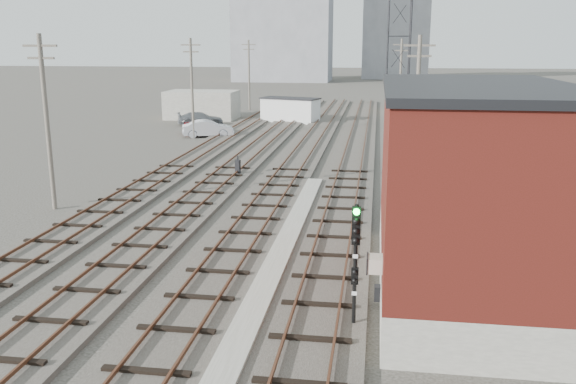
% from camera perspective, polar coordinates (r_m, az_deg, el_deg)
% --- Properties ---
extents(ground, '(320.00, 320.00, 0.00)m').
position_cam_1_polar(ground, '(69.59, 4.85, 6.64)').
color(ground, '#282621').
rests_on(ground, ground).
extents(track_right, '(3.20, 90.00, 0.39)m').
position_cam_1_polar(track_right, '(48.70, 6.23, 3.70)').
color(track_right, '#332D28').
rests_on(track_right, ground).
extents(track_mid_right, '(3.20, 90.00, 0.39)m').
position_cam_1_polar(track_mid_right, '(49.00, 1.54, 3.84)').
color(track_mid_right, '#332D28').
rests_on(track_mid_right, ground).
extents(track_mid_left, '(3.20, 90.00, 0.39)m').
position_cam_1_polar(track_mid_left, '(49.63, -3.06, 3.95)').
color(track_mid_left, '#332D28').
rests_on(track_mid_left, ground).
extents(track_left, '(3.20, 90.00, 0.39)m').
position_cam_1_polar(track_left, '(50.56, -7.52, 4.03)').
color(track_left, '#332D28').
rests_on(track_left, ground).
extents(platform_curb, '(0.90, 28.00, 0.26)m').
position_cam_1_polar(platform_curb, '(24.69, -0.78, -6.09)').
color(platform_curb, gray).
rests_on(platform_curb, ground).
extents(brick_building, '(6.54, 12.20, 7.22)m').
position_cam_1_polar(brick_building, '(21.75, 16.84, 0.19)').
color(brick_building, gray).
rests_on(brick_building, ground).
extents(lattice_tower, '(1.60, 1.60, 15.00)m').
position_cam_1_polar(lattice_tower, '(43.97, 10.27, 12.19)').
color(lattice_tower, black).
rests_on(lattice_tower, ground).
extents(utility_pole_left_a, '(1.80, 0.24, 9.00)m').
position_cam_1_polar(utility_pole_left_a, '(33.62, -21.65, 6.43)').
color(utility_pole_left_a, '#595147').
rests_on(utility_pole_left_a, ground).
extents(utility_pole_left_b, '(1.80, 0.24, 9.00)m').
position_cam_1_polar(utility_pole_left_b, '(56.59, -8.98, 9.79)').
color(utility_pole_left_b, '#595147').
rests_on(utility_pole_left_b, ground).
extents(utility_pole_left_c, '(1.80, 0.24, 9.00)m').
position_cam_1_polar(utility_pole_left_c, '(80.77, -3.67, 11.05)').
color(utility_pole_left_c, '#595147').
rests_on(utility_pole_left_c, ground).
extents(utility_pole_right_a, '(1.80, 0.24, 9.00)m').
position_cam_1_polar(utility_pole_right_a, '(37.20, 11.95, 7.71)').
color(utility_pole_right_a, '#595147').
rests_on(utility_pole_right_a, ground).
extents(utility_pole_right_b, '(1.80, 0.24, 9.00)m').
position_cam_1_polar(utility_pole_right_b, '(67.08, 10.46, 10.32)').
color(utility_pole_right_b, '#595147').
rests_on(utility_pole_right_b, ground).
extents(apartment_left, '(22.00, 14.00, 30.00)m').
position_cam_1_polar(apartment_left, '(145.79, -0.44, 16.25)').
color(apartment_left, gray).
rests_on(apartment_left, ground).
extents(apartment_right, '(16.00, 12.00, 26.00)m').
position_cam_1_polar(apartment_right, '(159.05, 10.06, 15.12)').
color(apartment_right, gray).
rests_on(apartment_right, ground).
extents(shed_left, '(8.00, 5.00, 3.20)m').
position_cam_1_polar(shed_left, '(72.17, -8.03, 8.08)').
color(shed_left, gray).
rests_on(shed_left, ground).
extents(shed_right, '(6.00, 6.00, 4.00)m').
position_cam_1_polar(shed_right, '(79.35, 11.92, 8.71)').
color(shed_right, gray).
rests_on(shed_right, ground).
extents(signal_mast, '(0.40, 0.41, 3.94)m').
position_cam_1_polar(signal_mast, '(18.32, 6.32, -6.14)').
color(signal_mast, gray).
rests_on(signal_mast, ground).
extents(switch_stand, '(0.34, 0.34, 1.28)m').
position_cam_1_polar(switch_stand, '(40.18, -4.71, 2.33)').
color(switch_stand, black).
rests_on(switch_stand, ground).
extents(site_trailer, '(6.93, 4.58, 2.69)m').
position_cam_1_polar(site_trailer, '(68.34, 0.21, 7.70)').
color(site_trailer, silver).
rests_on(site_trailer, ground).
extents(car_red, '(4.76, 3.13, 1.51)m').
position_cam_1_polar(car_red, '(59.20, -7.70, 6.06)').
color(car_red, maroon).
rests_on(car_red, ground).
extents(car_silver, '(5.05, 3.08, 1.57)m').
position_cam_1_polar(car_silver, '(57.74, -7.49, 5.91)').
color(car_silver, '#B8BAC1').
rests_on(car_silver, ground).
extents(car_grey, '(5.21, 3.45, 1.40)m').
position_cam_1_polar(car_grey, '(66.31, -8.21, 6.81)').
color(car_grey, slate).
rests_on(car_grey, ground).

